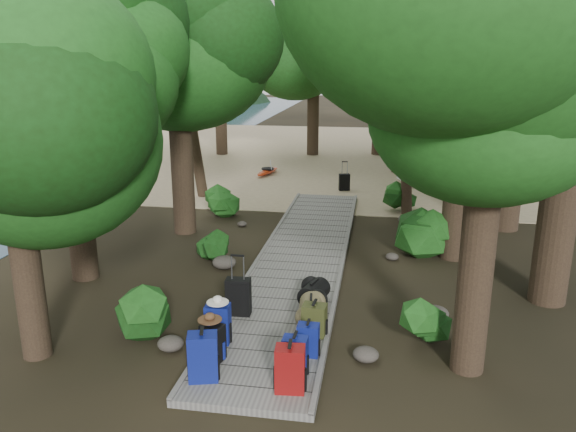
% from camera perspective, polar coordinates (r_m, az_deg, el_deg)
% --- Properties ---
extents(ground, '(120.00, 120.00, 0.00)m').
position_cam_1_polar(ground, '(12.24, 0.79, -6.08)').
color(ground, black).
rests_on(ground, ground).
extents(sand_beach, '(40.00, 22.00, 0.02)m').
position_cam_1_polar(sand_beach, '(27.66, 5.81, 6.26)').
color(sand_beach, tan).
rests_on(sand_beach, ground).
extents(distant_hill, '(32.00, 16.00, 12.00)m').
position_cam_1_polar(distant_hill, '(72.57, -26.16, 10.63)').
color(distant_hill, black).
rests_on(distant_hill, ground).
extents(boardwalk, '(2.00, 12.00, 0.12)m').
position_cam_1_polar(boardwalk, '(13.14, 1.45, -4.24)').
color(boardwalk, gray).
rests_on(boardwalk, ground).
extents(backpack_left_a, '(0.48, 0.39, 0.78)m').
position_cam_1_polar(backpack_left_a, '(8.27, -8.64, -13.74)').
color(backpack_left_a, navy).
rests_on(backpack_left_a, boardwalk).
extents(backpack_left_b, '(0.39, 0.32, 0.63)m').
position_cam_1_polar(backpack_left_b, '(8.78, -7.66, -12.40)').
color(backpack_left_b, black).
rests_on(backpack_left_b, boardwalk).
extents(backpack_left_c, '(0.40, 0.30, 0.72)m').
position_cam_1_polar(backpack_left_c, '(9.22, -7.13, -10.60)').
color(backpack_left_c, navy).
rests_on(backpack_left_c, boardwalk).
extents(backpack_left_d, '(0.38, 0.32, 0.51)m').
position_cam_1_polar(backpack_left_d, '(10.48, -4.91, -7.82)').
color(backpack_left_d, navy).
rests_on(backpack_left_d, boardwalk).
extents(backpack_right_a, '(0.43, 0.32, 0.73)m').
position_cam_1_polar(backpack_right_a, '(7.95, 0.21, -15.05)').
color(backpack_right_a, maroon).
rests_on(backpack_right_a, boardwalk).
extents(backpack_right_b, '(0.36, 0.26, 0.64)m').
position_cam_1_polar(backpack_right_b, '(8.34, 0.73, -13.83)').
color(backpack_right_b, navy).
rests_on(backpack_right_b, boardwalk).
extents(backpack_right_c, '(0.33, 0.24, 0.57)m').
position_cam_1_polar(backpack_right_c, '(8.83, 2.06, -12.30)').
color(backpack_right_c, navy).
rests_on(backpack_right_c, boardwalk).
extents(backpack_right_d, '(0.41, 0.32, 0.59)m').
position_cam_1_polar(backpack_right_d, '(9.42, 2.70, -10.32)').
color(backpack_right_d, '#3C4219').
rests_on(backpack_right_d, boardwalk).
extents(duffel_right_khaki, '(0.48, 0.67, 0.42)m').
position_cam_1_polar(duffel_right_khaki, '(9.91, 2.34, -9.49)').
color(duffel_right_khaki, brown).
rests_on(duffel_right_khaki, boardwalk).
extents(duffel_right_black, '(0.58, 0.73, 0.40)m').
position_cam_1_polar(duffel_right_black, '(10.61, 2.66, -7.78)').
color(duffel_right_black, black).
rests_on(duffel_right_black, boardwalk).
extents(suitcase_on_boardwalk, '(0.45, 0.26, 0.68)m').
position_cam_1_polar(suitcase_on_boardwalk, '(10.13, -5.06, -8.16)').
color(suitcase_on_boardwalk, black).
rests_on(suitcase_on_boardwalk, boardwalk).
extents(lone_suitcase_on_sand, '(0.42, 0.31, 0.58)m').
position_cam_1_polar(lone_suitcase_on_sand, '(19.98, 5.74, 3.45)').
color(lone_suitcase_on_sand, black).
rests_on(lone_suitcase_on_sand, sand_beach).
extents(hat_brown, '(0.37, 0.37, 0.11)m').
position_cam_1_polar(hat_brown, '(8.66, -7.96, -10.08)').
color(hat_brown, '#51351E').
rests_on(hat_brown, backpack_left_b).
extents(hat_white, '(0.35, 0.35, 0.12)m').
position_cam_1_polar(hat_white, '(8.99, -7.17, -8.37)').
color(hat_white, silver).
rests_on(hat_white, backpack_left_c).
extents(kayak, '(1.53, 3.67, 0.36)m').
position_cam_1_polar(kayak, '(22.59, -2.08, 4.66)').
color(kayak, '#A42A0E').
rests_on(kayak, sand_beach).
extents(sun_lounger, '(1.10, 1.89, 0.58)m').
position_cam_1_polar(sun_lounger, '(21.22, 12.21, 3.89)').
color(sun_lounger, silver).
rests_on(sun_lounger, sand_beach).
extents(tree_right_a, '(4.28, 4.28, 7.14)m').
position_cam_1_polar(tree_right_a, '(8.12, 19.75, 7.86)').
color(tree_right_a, black).
rests_on(tree_right_a, ground).
extents(tree_right_c, '(5.29, 5.29, 9.16)m').
position_cam_1_polar(tree_right_c, '(13.12, 17.94, 15.16)').
color(tree_right_c, black).
rests_on(tree_right_c, ground).
extents(tree_right_d, '(6.04, 6.04, 11.08)m').
position_cam_1_polar(tree_right_d, '(16.02, 23.03, 18.12)').
color(tree_right_d, black).
rests_on(tree_right_d, ground).
extents(tree_right_e, '(5.55, 5.55, 9.99)m').
position_cam_1_polar(tree_right_e, '(17.83, 18.18, 16.45)').
color(tree_right_e, black).
rests_on(tree_right_e, ground).
extents(tree_right_f, '(4.95, 4.95, 8.85)m').
position_cam_1_polar(tree_right_f, '(21.71, 23.63, 14.17)').
color(tree_right_f, black).
rests_on(tree_right_f, ground).
extents(tree_left_a, '(3.80, 3.80, 6.33)m').
position_cam_1_polar(tree_left_a, '(9.04, -26.26, 5.29)').
color(tree_left_a, black).
rests_on(tree_left_a, ground).
extents(tree_left_b, '(4.43, 4.43, 7.97)m').
position_cam_1_polar(tree_left_b, '(12.09, -21.61, 11.99)').
color(tree_left_b, black).
rests_on(tree_left_b, ground).
extents(tree_left_c, '(4.85, 4.85, 8.43)m').
position_cam_1_polar(tree_left_c, '(14.80, -11.19, 14.17)').
color(tree_left_c, black).
rests_on(tree_left_c, ground).
extents(tree_back_a, '(4.64, 4.64, 8.03)m').
position_cam_1_polar(tree_back_a, '(27.06, 2.62, 14.63)').
color(tree_back_a, black).
rests_on(tree_back_a, ground).
extents(tree_back_b, '(6.06, 6.06, 10.82)m').
position_cam_1_polar(tree_back_b, '(27.46, 9.76, 17.37)').
color(tree_back_b, black).
rests_on(tree_back_b, ground).
extents(tree_back_c, '(5.12, 5.12, 9.22)m').
position_cam_1_polar(tree_back_c, '(27.62, 17.85, 15.18)').
color(tree_back_c, black).
rests_on(tree_back_c, ground).
extents(tree_back_d, '(4.73, 4.73, 7.88)m').
position_cam_1_polar(tree_back_d, '(27.34, -6.98, 14.39)').
color(tree_back_d, black).
rests_on(tree_back_d, ground).
extents(palm_right_a, '(4.35, 4.35, 7.41)m').
position_cam_1_polar(palm_right_a, '(16.96, 13.09, 12.52)').
color(palm_right_a, '#124114').
rests_on(palm_right_a, ground).
extents(palm_right_b, '(4.57, 4.57, 8.82)m').
position_cam_1_polar(palm_right_b, '(22.86, 19.06, 14.60)').
color(palm_right_b, '#124114').
rests_on(palm_right_b, ground).
extents(palm_right_c, '(4.85, 4.85, 7.72)m').
position_cam_1_polar(palm_right_c, '(23.29, 12.05, 13.75)').
color(palm_right_c, '#124114').
rests_on(palm_right_c, ground).
extents(palm_left_a, '(4.84, 4.84, 7.70)m').
position_cam_1_polar(palm_left_a, '(18.82, -9.98, 13.40)').
color(palm_left_a, '#124114').
rests_on(palm_left_a, ground).
extents(rock_left_a, '(0.43, 0.39, 0.24)m').
position_cam_1_polar(rock_left_a, '(9.47, -11.85, -12.56)').
color(rock_left_a, '#4C473F').
rests_on(rock_left_a, ground).
extents(rock_left_b, '(0.31, 0.28, 0.17)m').
position_cam_1_polar(rock_left_b, '(11.54, -13.56, -7.48)').
color(rock_left_b, '#4C473F').
rests_on(rock_left_b, ground).
extents(rock_left_c, '(0.54, 0.48, 0.29)m').
position_cam_1_polar(rock_left_c, '(12.67, -6.51, -4.70)').
color(rock_left_c, '#4C473F').
rests_on(rock_left_c, ground).
extents(rock_left_d, '(0.26, 0.23, 0.14)m').
position_cam_1_polar(rock_left_d, '(15.76, -4.69, -0.80)').
color(rock_left_d, '#4C473F').
rests_on(rock_left_d, ground).
extents(rock_right_a, '(0.41, 0.37, 0.23)m').
position_cam_1_polar(rock_right_a, '(9.07, 7.91, -13.76)').
color(rock_right_a, '#4C473F').
rests_on(rock_right_a, ground).
extents(rock_right_b, '(0.48, 0.43, 0.26)m').
position_cam_1_polar(rock_right_b, '(10.57, 14.75, -9.53)').
color(rock_right_b, '#4C473F').
rests_on(rock_right_b, ground).
extents(rock_right_c, '(0.30, 0.27, 0.17)m').
position_cam_1_polar(rock_right_c, '(13.35, 10.54, -4.08)').
color(rock_right_c, '#4C473F').
rests_on(rock_right_c, ground).
extents(rock_right_d, '(0.54, 0.48, 0.30)m').
position_cam_1_polar(rock_right_d, '(16.24, 12.06, -0.32)').
color(rock_right_d, '#4C473F').
rests_on(rock_right_d, ground).
extents(shrub_left_a, '(1.11, 1.11, 1.00)m').
position_cam_1_polar(shrub_left_a, '(9.78, -14.77, -9.31)').
color(shrub_left_a, '#1B4D17').
rests_on(shrub_left_a, ground).
extents(shrub_left_b, '(0.78, 0.78, 0.70)m').
position_cam_1_polar(shrub_left_b, '(13.08, -7.53, -3.12)').
color(shrub_left_b, '#1B4D17').
rests_on(shrub_left_b, ground).
extents(shrub_left_c, '(1.03, 1.03, 0.93)m').
position_cam_1_polar(shrub_left_c, '(16.69, -6.86, 1.48)').
color(shrub_left_c, '#1B4D17').
rests_on(shrub_left_c, ground).
extents(shrub_right_a, '(0.95, 0.95, 0.86)m').
position_cam_1_polar(shrub_right_a, '(9.58, 13.50, -10.23)').
color(shrub_right_a, '#1B4D17').
rests_on(shrub_right_a, ground).
extents(shrub_right_b, '(1.41, 1.41, 1.27)m').
position_cam_1_polar(shrub_right_b, '(13.76, 13.91, -1.25)').
color(shrub_right_b, '#1B4D17').
rests_on(shrub_right_b, ground).
extents(shrub_right_c, '(0.91, 0.91, 0.82)m').
position_cam_1_polar(shrub_right_c, '(17.55, 11.37, 1.81)').
color(shrub_right_c, '#1B4D17').
rests_on(shrub_right_c, ground).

